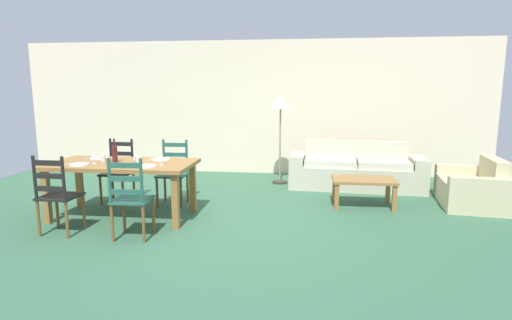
% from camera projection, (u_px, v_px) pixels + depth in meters
% --- Properties ---
extents(ground_plane, '(9.60, 9.60, 0.02)m').
position_uv_depth(ground_plane, '(217.00, 221.00, 5.28)').
color(ground_plane, '#346145').
extents(wall_far, '(9.60, 0.16, 2.70)m').
position_uv_depth(wall_far, '(251.00, 108.00, 8.28)').
color(wall_far, beige).
rests_on(wall_far, ground_plane).
extents(dining_table, '(1.90, 0.96, 0.75)m').
position_uv_depth(dining_table, '(122.00, 169.00, 5.32)').
color(dining_table, olive).
rests_on(dining_table, ground_plane).
extents(dining_chair_near_left, '(0.43, 0.41, 0.96)m').
position_uv_depth(dining_chair_near_left, '(57.00, 195.00, 4.71)').
color(dining_chair_near_left, black).
rests_on(dining_chair_near_left, ground_plane).
extents(dining_chair_near_right, '(0.44, 0.42, 0.96)m').
position_uv_depth(dining_chair_near_right, '(131.00, 198.00, 4.56)').
color(dining_chair_near_right, '#245346').
rests_on(dining_chair_near_right, ground_plane).
extents(dining_chair_far_left, '(0.44, 0.42, 0.96)m').
position_uv_depth(dining_chair_far_left, '(119.00, 171.00, 6.13)').
color(dining_chair_far_left, black).
rests_on(dining_chair_far_left, ground_plane).
extents(dining_chair_far_right, '(0.42, 0.40, 0.96)m').
position_uv_depth(dining_chair_far_right, '(173.00, 172.00, 6.03)').
color(dining_chair_far_right, '#215246').
rests_on(dining_chair_far_right, ground_plane).
extents(dinner_plate_near_left, '(0.24, 0.24, 0.02)m').
position_uv_depth(dinner_plate_near_left, '(79.00, 164.00, 5.12)').
color(dinner_plate_near_left, white).
rests_on(dinner_plate_near_left, dining_table).
extents(fork_near_left, '(0.02, 0.17, 0.01)m').
position_uv_depth(fork_near_left, '(68.00, 165.00, 5.13)').
color(fork_near_left, silver).
rests_on(fork_near_left, dining_table).
extents(dinner_plate_near_right, '(0.24, 0.24, 0.02)m').
position_uv_depth(dinner_plate_near_right, '(147.00, 166.00, 5.01)').
color(dinner_plate_near_right, white).
rests_on(dinner_plate_near_right, dining_table).
extents(fork_near_right, '(0.02, 0.17, 0.01)m').
position_uv_depth(fork_near_right, '(135.00, 166.00, 5.03)').
color(fork_near_right, silver).
rests_on(fork_near_right, dining_table).
extents(dinner_plate_far_left, '(0.24, 0.24, 0.02)m').
position_uv_depth(dinner_plate_far_left, '(99.00, 158.00, 5.60)').
color(dinner_plate_far_left, white).
rests_on(dinner_plate_far_left, dining_table).
extents(fork_far_left, '(0.02, 0.17, 0.01)m').
position_uv_depth(fork_far_left, '(89.00, 158.00, 5.62)').
color(fork_far_left, silver).
rests_on(fork_far_left, dining_table).
extents(dinner_plate_far_right, '(0.24, 0.24, 0.02)m').
position_uv_depth(dinner_plate_far_right, '(161.00, 159.00, 5.50)').
color(dinner_plate_far_right, white).
rests_on(dinner_plate_far_right, dining_table).
extents(fork_far_right, '(0.02, 0.17, 0.01)m').
position_uv_depth(fork_far_right, '(151.00, 160.00, 5.51)').
color(fork_far_right, silver).
rests_on(fork_far_right, dining_table).
extents(wine_bottle, '(0.07, 0.07, 0.32)m').
position_uv_depth(wine_bottle, '(115.00, 154.00, 5.29)').
color(wine_bottle, '#471919').
rests_on(wine_bottle, dining_table).
extents(wine_glass_near_left, '(0.06, 0.06, 0.16)m').
position_uv_depth(wine_glass_near_left, '(94.00, 155.00, 5.19)').
color(wine_glass_near_left, white).
rests_on(wine_glass_near_left, dining_table).
extents(wine_glass_near_right, '(0.06, 0.06, 0.16)m').
position_uv_depth(wine_glass_near_right, '(162.00, 157.00, 5.09)').
color(wine_glass_near_right, white).
rests_on(wine_glass_near_right, dining_table).
extents(coffee_cup_primary, '(0.07, 0.07, 0.09)m').
position_uv_depth(coffee_cup_primary, '(139.00, 160.00, 5.23)').
color(coffee_cup_primary, beige).
rests_on(coffee_cup_primary, dining_table).
extents(coffee_cup_secondary, '(0.07, 0.07, 0.09)m').
position_uv_depth(coffee_cup_secondary, '(103.00, 158.00, 5.39)').
color(coffee_cup_secondary, beige).
rests_on(coffee_cup_secondary, dining_table).
extents(candle_tall, '(0.05, 0.05, 0.25)m').
position_uv_depth(candle_tall, '(109.00, 157.00, 5.34)').
color(candle_tall, '#998C66').
rests_on(candle_tall, dining_table).
extents(candle_short, '(0.05, 0.05, 0.19)m').
position_uv_depth(candle_short, '(135.00, 160.00, 5.24)').
color(candle_short, '#998C66').
rests_on(candle_short, dining_table).
extents(couch, '(2.33, 0.96, 0.80)m').
position_uv_depth(couch, '(356.00, 171.00, 7.08)').
color(couch, '#BBB69D').
rests_on(couch, ground_plane).
extents(coffee_table, '(0.90, 0.56, 0.42)m').
position_uv_depth(coffee_table, '(364.00, 183.00, 5.88)').
color(coffee_table, olive).
rests_on(coffee_table, ground_plane).
extents(armchair_upholstered, '(0.94, 1.25, 0.72)m').
position_uv_depth(armchair_upholstered, '(475.00, 189.00, 5.94)').
color(armchair_upholstered, '#C5B88C').
rests_on(armchair_upholstered, ground_plane).
extents(standing_lamp, '(0.40, 0.40, 1.64)m').
position_uv_depth(standing_lamp, '(280.00, 107.00, 7.24)').
color(standing_lamp, '#332D28').
rests_on(standing_lamp, ground_plane).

